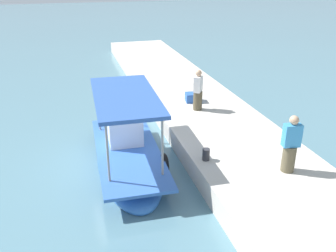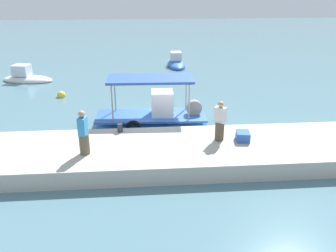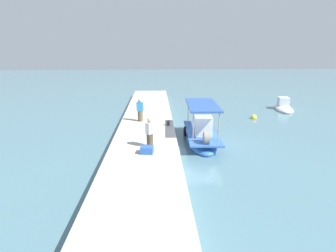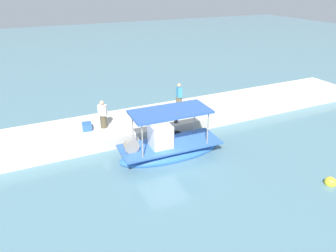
{
  "view_description": "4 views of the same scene",
  "coord_description": "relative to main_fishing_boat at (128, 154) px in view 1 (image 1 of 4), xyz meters",
  "views": [
    {
      "loc": [
        -11.68,
        1.64,
        6.51
      ],
      "look_at": [
        0.29,
        -1.69,
        1.04
      ],
      "focal_mm": 39.63,
      "sensor_mm": 36.0,
      "label": 1
    },
    {
      "loc": [
        -1.02,
        -17.56,
        7.04
      ],
      "look_at": [
        0.26,
        -2.16,
        0.87
      ],
      "focal_mm": 38.46,
      "sensor_mm": 36.0,
      "label": 2
    },
    {
      "loc": [
        16.85,
        -3.15,
        6.4
      ],
      "look_at": [
        -0.97,
        -2.38,
        0.97
      ],
      "focal_mm": 28.04,
      "sensor_mm": 36.0,
      "label": 3
    },
    {
      "loc": [
        6.12,
        13.61,
        8.88
      ],
      "look_at": [
        -1.16,
        -1.86,
        0.84
      ],
      "focal_mm": 33.21,
      "sensor_mm": 36.0,
      "label": 4
    }
  ],
  "objects": [
    {
      "name": "ground_plane",
      "position": [
        0.36,
        0.07,
        -0.46
      ],
      "size": [
        120.0,
        120.0,
        0.0
      ],
      "primitive_type": "plane",
      "color": "slate"
    },
    {
      "name": "dock_quay",
      "position": [
        0.36,
        -3.88,
        -0.09
      ],
      "size": [
        36.0,
        4.08,
        0.73
      ],
      "primitive_type": "cube",
      "color": "beige",
      "rests_on": "ground_plane"
    },
    {
      "name": "main_fishing_boat",
      "position": [
        0.0,
        0.0,
        0.0
      ],
      "size": [
        5.93,
        2.3,
        3.0
      ],
      "color": "blue",
      "rests_on": "ground_plane"
    },
    {
      "name": "fisherman_near_bollard",
      "position": [
        2.71,
        -3.51,
        1.06
      ],
      "size": [
        0.56,
        0.54,
        1.74
      ],
      "color": "brown",
      "rests_on": "dock_quay"
    },
    {
      "name": "fisherman_by_crate",
      "position": [
        -2.87,
        -4.4,
        1.09
      ],
      "size": [
        0.45,
        0.54,
        1.8
      ],
      "color": "brown",
      "rests_on": "dock_quay"
    },
    {
      "name": "mooring_bollard",
      "position": [
        -1.58,
        -2.26,
        0.46
      ],
      "size": [
        0.24,
        0.24,
        0.38
      ],
      "primitive_type": "cylinder",
      "color": "#2D2D33",
      "rests_on": "dock_quay"
    },
    {
      "name": "cargo_crate",
      "position": [
        3.71,
        -3.66,
        0.47
      ],
      "size": [
        0.64,
        0.76,
        0.39
      ],
      "primitive_type": "cube",
      "rotation": [
        0.0,
        0.0,
        1.42
      ],
      "color": "#2C5BB3",
      "rests_on": "dock_quay"
    }
  ]
}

